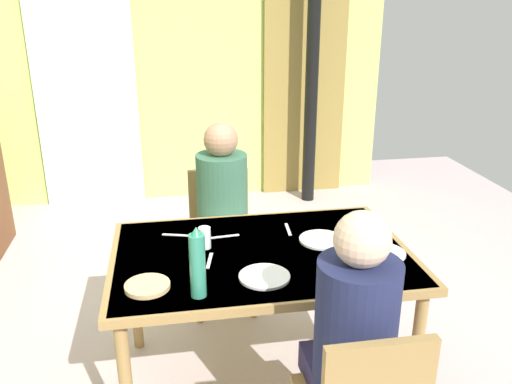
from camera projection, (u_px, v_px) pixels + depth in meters
ground_plane at (186, 358)px, 2.95m from camera, size 6.82×6.82×0.00m
wall_back at (167, 67)px, 4.93m from camera, size 4.14×0.10×2.53m
door_wooden at (304, 93)px, 5.16m from camera, size 0.80×0.05×2.00m
stove_pipe_column at (312, 69)px, 4.82m from camera, size 0.12×0.12×2.53m
curtain_panel at (86, 93)px, 4.79m from camera, size 0.90×0.03×2.13m
dining_table at (261, 265)px, 2.56m from camera, size 1.42×0.94×0.74m
chair_far_diner at (221, 230)px, 3.36m from camera, size 0.40×0.40×0.87m
person_near_diner at (355, 322)px, 1.92m from camera, size 0.30×0.37×0.77m
person_far_diner at (222, 196)px, 3.13m from camera, size 0.30×0.37×0.77m
water_bottle_green_near at (198, 264)px, 2.11m from camera, size 0.07×0.07×0.31m
dinner_plate_near_left at (322, 240)px, 2.64m from camera, size 0.22×0.22×0.01m
dinner_plate_near_right at (264, 276)px, 2.30m from camera, size 0.22×0.22×0.01m
dinner_plate_far_center at (383, 253)px, 2.51m from camera, size 0.21×0.21×0.01m
drinking_glass_by_near_diner at (205, 238)px, 2.55m from camera, size 0.06×0.06×0.11m
drinking_glass_by_far_diner at (370, 224)px, 2.72m from camera, size 0.06×0.06×0.10m
bread_plate_sliced at (147, 286)px, 2.21m from camera, size 0.19×0.19×0.02m
cutlery_knife_near at (288, 229)px, 2.77m from camera, size 0.03×0.15×0.00m
cutlery_fork_near at (225, 236)px, 2.69m from camera, size 0.15×0.03×0.00m
cutlery_knife_far at (177, 235)px, 2.70m from camera, size 0.15×0.06×0.00m
cutlery_fork_far at (210, 261)px, 2.44m from camera, size 0.05×0.15×0.00m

